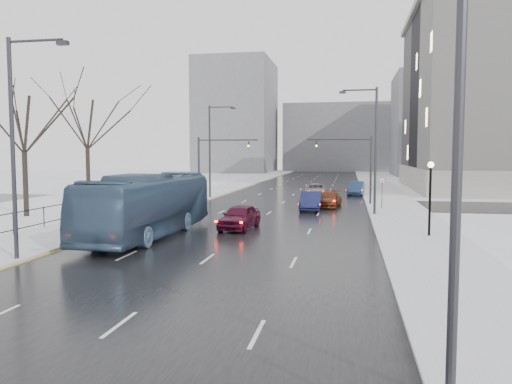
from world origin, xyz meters
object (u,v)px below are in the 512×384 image
Objects in this scene: sedan_right_near at (311,201)px; sedan_right_far at (329,199)px; tree_park_d at (27,218)px; mast_signal_right at (359,162)px; streetlight_l_near at (17,138)px; sedan_right_distant at (356,188)px; no_uturn_sign at (382,184)px; lamppost_r_mid at (430,188)px; sedan_center_near at (240,217)px; mast_signal_left at (209,161)px; tree_park_e at (89,204)px; streetlight_r_near at (446,117)px; streetlight_r_mid at (373,144)px; sedan_right_cross at (316,190)px; bus at (149,205)px; streetlight_l_far at (212,146)px.

sedan_right_near is 1.01× the size of sedan_right_far.
mast_signal_right reaches higher than tree_park_d.
sedan_right_near is at bearing 63.11° from streetlight_l_near.
streetlight_l_near is 42.22m from sedan_right_distant.
lamppost_r_mid is at bearing -82.67° from no_uturn_sign.
sedan_center_near is 15.23m from sedan_right_far.
mast_signal_left is 12.63m from sedan_right_far.
mast_signal_right reaches higher than sedan_center_near.
tree_park_e reaches higher than sedan_right_distant.
streetlight_r_near is at bearing -62.61° from sedan_center_near.
streetlight_r_mid is at bearing -104.48° from no_uturn_sign.
sedan_right_cross is at bearing 47.32° from tree_park_d.
streetlight_l_near is 21.78m from lamppost_r_mid.
bus is 33.89m from sedan_right_distant.
mast_signal_right is at bearing 61.04° from streetlight_l_near.
streetlight_l_near is at bearing -109.82° from sedan_right_far.
streetlight_l_near reaches higher than sedan_right_distant.
sedan_right_distant is at bearing 37.21° from mast_signal_left.
sedan_right_near reaches higher than sedan_right_far.
lamppost_r_mid is at bearing -77.00° from sedan_right_cross.
streetlight_r_mid is 25.82m from streetlight_l_near.
sedan_center_near is (-11.50, 1.18, -2.11)m from lamppost_r_mid.
mast_signal_left is at bearing -137.23° from sedan_right_distant.
sedan_right_near is at bearing -165.78° from no_uturn_sign.
tree_park_e is 22.85m from sedan_right_far.
sedan_right_cross is (20.53, 22.26, 0.75)m from tree_park_d.
tree_park_e reaches higher than sedan_right_near.
sedan_right_near is at bearing -97.92° from sedan_right_distant.
tree_park_e is 12.29m from mast_signal_left.
lamppost_r_mid is at bearing 27.55° from streetlight_l_near.
streetlight_r_mid is 2.08× the size of sedan_right_distant.
sedan_right_distant is (12.33, 31.55, -1.05)m from bus.
streetlight_r_near is at bearing -88.73° from mast_signal_right.
streetlight_l_far is 1.54× the size of mast_signal_right.
tree_park_e is 1.35× the size of streetlight_r_near.
mast_signal_right reaches higher than sedan_right_cross.
tree_park_d is at bearing -118.15° from streetlight_l_far.
tree_park_d is 2.92× the size of lamppost_r_mid.
sedan_right_cross is at bearing 106.54° from sedan_right_far.
bus is at bearing -83.90° from mast_signal_left.
bus reaches higher than sedan_right_distant.
streetlight_r_mid is 20.27m from streetlight_l_far.
mast_signal_right is (-0.84, 8.00, -1.51)m from streetlight_r_mid.
sedan_right_distant is at bearing 69.81° from bus.
lamppost_r_mid is (2.83, 20.00, -2.67)m from streetlight_r_near.
streetlight_l_near is (9.63, -14.00, 5.62)m from tree_park_d.
tree_park_d is at bearing 137.25° from streetlight_r_near.
no_uturn_sign is (17.37, 24.00, -3.32)m from streetlight_l_near.
no_uturn_sign is 15.23m from sedan_right_distant.
streetlight_l_far is (-16.33, 12.00, 0.00)m from streetlight_r_mid.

